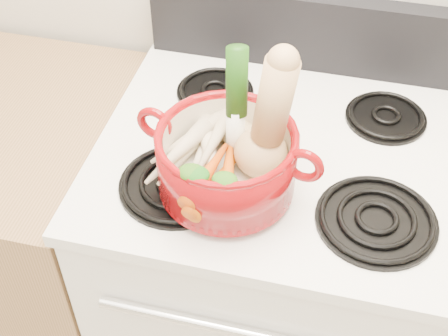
% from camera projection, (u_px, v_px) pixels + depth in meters
% --- Properties ---
extents(stove_body, '(0.76, 0.65, 0.92)m').
position_uv_depth(stove_body, '(274.00, 285.00, 1.63)').
color(stove_body, white).
rests_on(stove_body, floor).
extents(cooktop, '(0.78, 0.67, 0.03)m').
position_uv_depth(cooktop, '(287.00, 153.00, 1.29)').
color(cooktop, white).
rests_on(cooktop, stove_body).
extents(control_backsplash, '(0.76, 0.05, 0.18)m').
position_uv_depth(control_backsplash, '(312.00, 32.00, 1.43)').
color(control_backsplash, black).
rests_on(control_backsplash, cooktop).
extents(oven_handle, '(0.60, 0.02, 0.02)m').
position_uv_depth(oven_handle, '(251.00, 334.00, 1.17)').
color(oven_handle, silver).
rests_on(oven_handle, stove_body).
extents(burner_front_left, '(0.22, 0.22, 0.02)m').
position_uv_depth(burner_front_left, '(177.00, 183.00, 1.20)').
color(burner_front_left, black).
rests_on(burner_front_left, cooktop).
extents(burner_front_right, '(0.22, 0.22, 0.02)m').
position_uv_depth(burner_front_right, '(377.00, 219.00, 1.13)').
color(burner_front_right, black).
rests_on(burner_front_right, cooktop).
extents(burner_back_left, '(0.17, 0.17, 0.02)m').
position_uv_depth(burner_back_left, '(215.00, 90.00, 1.40)').
color(burner_back_left, black).
rests_on(burner_back_left, cooktop).
extents(burner_back_right, '(0.17, 0.17, 0.02)m').
position_uv_depth(burner_back_right, '(386.00, 116.00, 1.34)').
color(burner_back_right, black).
rests_on(burner_back_right, cooktop).
extents(dutch_oven, '(0.29, 0.29, 0.13)m').
position_uv_depth(dutch_oven, '(227.00, 161.00, 1.14)').
color(dutch_oven, maroon).
rests_on(dutch_oven, burner_front_left).
extents(pot_handle_left, '(0.07, 0.03, 0.07)m').
position_uv_depth(pot_handle_left, '(154.00, 123.00, 1.15)').
color(pot_handle_left, maroon).
rests_on(pot_handle_left, dutch_oven).
extents(pot_handle_right, '(0.07, 0.03, 0.07)m').
position_uv_depth(pot_handle_right, '(304.00, 165.00, 1.07)').
color(pot_handle_right, maroon).
rests_on(pot_handle_right, dutch_oven).
extents(squash, '(0.14, 0.12, 0.27)m').
position_uv_depth(squash, '(263.00, 118.00, 1.08)').
color(squash, tan).
rests_on(squash, dutch_oven).
extents(leek, '(0.05, 0.07, 0.26)m').
position_uv_depth(leek, '(236.00, 106.00, 1.11)').
color(leek, white).
rests_on(leek, dutch_oven).
extents(ginger, '(0.11, 0.10, 0.05)m').
position_uv_depth(ginger, '(237.00, 133.00, 1.21)').
color(ginger, tan).
rests_on(ginger, dutch_oven).
extents(parsnip_0, '(0.05, 0.20, 0.05)m').
position_uv_depth(parsnip_0, '(204.00, 148.00, 1.19)').
color(parsnip_0, beige).
rests_on(parsnip_0, dutch_oven).
extents(parsnip_1, '(0.10, 0.19, 0.05)m').
position_uv_depth(parsnip_1, '(187.00, 149.00, 1.18)').
color(parsnip_1, beige).
rests_on(parsnip_1, dutch_oven).
extents(parsnip_2, '(0.11, 0.20, 0.06)m').
position_uv_depth(parsnip_2, '(210.00, 149.00, 1.16)').
color(parsnip_2, beige).
rests_on(parsnip_2, dutch_oven).
extents(parsnip_3, '(0.11, 0.17, 0.05)m').
position_uv_depth(parsnip_3, '(177.00, 151.00, 1.15)').
color(parsnip_3, beige).
rests_on(parsnip_3, dutch_oven).
extents(parsnip_4, '(0.15, 0.17, 0.05)m').
position_uv_depth(parsnip_4, '(191.00, 136.00, 1.18)').
color(parsnip_4, beige).
rests_on(parsnip_4, dutch_oven).
extents(parsnip_5, '(0.07, 0.20, 0.05)m').
position_uv_depth(parsnip_5, '(217.00, 136.00, 1.17)').
color(parsnip_5, beige).
rests_on(parsnip_5, dutch_oven).
extents(carrot_0, '(0.08, 0.18, 0.05)m').
position_uv_depth(carrot_0, '(217.00, 183.00, 1.12)').
color(carrot_0, '#CA5B0A').
rests_on(carrot_0, dutch_oven).
extents(carrot_1, '(0.04, 0.14, 0.04)m').
position_uv_depth(carrot_1, '(203.00, 186.00, 1.11)').
color(carrot_1, '#D1640A').
rests_on(carrot_1, dutch_oven).
extents(carrot_2, '(0.06, 0.18, 0.05)m').
position_uv_depth(carrot_2, '(228.00, 172.00, 1.13)').
color(carrot_2, '#D9640A').
rests_on(carrot_2, dutch_oven).
extents(carrot_3, '(0.07, 0.16, 0.05)m').
position_uv_depth(carrot_3, '(207.00, 175.00, 1.11)').
color(carrot_3, '#BD4309').
rests_on(carrot_3, dutch_oven).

